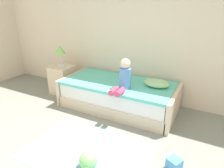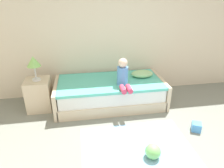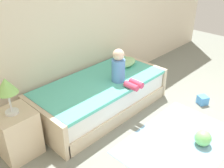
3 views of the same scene
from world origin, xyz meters
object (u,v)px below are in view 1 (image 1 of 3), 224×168
(pillow, at_px, (157,83))
(toy_block, at_px, (174,164))
(table_lamp, at_px, (60,51))
(child_figure, at_px, (124,77))
(nightstand, at_px, (63,80))
(toy_ball, at_px, (88,160))
(bed, at_px, (118,95))

(pillow, xyz_separation_m, toy_block, (0.58, -1.19, -0.49))
(table_lamp, height_order, child_figure, table_lamp)
(nightstand, bearing_deg, table_lamp, 0.00)
(toy_ball, bearing_deg, bed, 102.96)
(child_figure, xyz_separation_m, pillow, (0.46, 0.33, -0.14))
(child_figure, xyz_separation_m, toy_ball, (0.15, -1.31, -0.60))
(nightstand, relative_size, toy_ball, 2.79)
(bed, distance_m, table_lamp, 1.52)
(table_lamp, distance_m, toy_ball, 2.46)
(nightstand, xyz_separation_m, pillow, (2.02, 0.06, 0.26))
(child_figure, distance_m, pillow, 0.59)
(child_figure, bearing_deg, nightstand, 170.38)
(bed, distance_m, nightstand, 1.35)
(nightstand, xyz_separation_m, toy_ball, (1.70, -1.57, -0.19))
(toy_ball, xyz_separation_m, toy_block, (0.90, 0.44, -0.04))
(pillow, height_order, toy_ball, pillow)
(table_lamp, xyz_separation_m, toy_ball, (1.70, -1.57, -0.83))
(pillow, bearing_deg, toy_ball, -101.01)
(table_lamp, xyz_separation_m, child_figure, (1.56, -0.26, -0.23))
(nightstand, distance_m, table_lamp, 0.64)
(toy_block, bearing_deg, pillow, 116.13)
(table_lamp, height_order, pillow, table_lamp)
(toy_ball, bearing_deg, child_figure, 96.38)
(table_lamp, height_order, toy_ball, table_lamp)
(bed, relative_size, child_figure, 4.14)
(bed, height_order, toy_ball, bed)
(table_lamp, height_order, toy_block, table_lamp)
(toy_block, bearing_deg, bed, 139.01)
(child_figure, distance_m, toy_ball, 1.44)
(bed, distance_m, toy_block, 1.67)
(child_figure, bearing_deg, bed, 132.19)
(bed, height_order, pillow, pillow)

